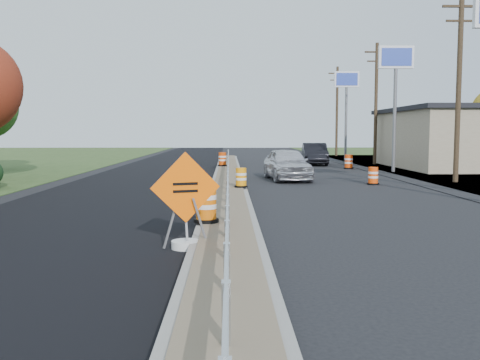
{
  "coord_description": "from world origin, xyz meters",
  "views": [
    {
      "loc": [
        0.03,
        -17.64,
        2.53
      ],
      "look_at": [
        0.37,
        -1.64,
        1.1
      ],
      "focal_mm": 40.0,
      "sensor_mm": 36.0,
      "label": 1
    }
  ],
  "objects_px": {
    "caution_sign": "(186,225)",
    "car_silver": "(287,164)",
    "car_dark_mid": "(315,154)",
    "barrel_median_mid": "(241,178)",
    "barrel_shoulder_mid": "(349,162)",
    "barrel_shoulder_far": "(305,155)",
    "barrel_median_near": "(206,204)",
    "barrel_median_far": "(222,159)",
    "barrel_shoulder_near": "(373,176)"
  },
  "relations": [
    {
      "from": "barrel_median_mid",
      "to": "car_dark_mid",
      "type": "bearing_deg",
      "value": 72.18
    },
    {
      "from": "barrel_shoulder_far",
      "to": "barrel_median_near",
      "type": "bearing_deg",
      "value": -101.92
    },
    {
      "from": "barrel_median_near",
      "to": "car_silver",
      "type": "distance_m",
      "value": 15.13
    },
    {
      "from": "barrel_shoulder_mid",
      "to": "car_silver",
      "type": "xyz_separation_m",
      "value": [
        -5.22,
        -8.54,
        0.38
      ]
    },
    {
      "from": "barrel_median_near",
      "to": "car_dark_mid",
      "type": "height_order",
      "value": "car_dark_mid"
    },
    {
      "from": "barrel_shoulder_mid",
      "to": "car_silver",
      "type": "height_order",
      "value": "car_silver"
    },
    {
      "from": "barrel_median_mid",
      "to": "car_dark_mid",
      "type": "xyz_separation_m",
      "value": [
        6.2,
        19.29,
        0.22
      ]
    },
    {
      "from": "caution_sign",
      "to": "barrel_shoulder_far",
      "type": "height_order",
      "value": "caution_sign"
    },
    {
      "from": "barrel_shoulder_mid",
      "to": "barrel_shoulder_far",
      "type": "relative_size",
      "value": 1.23
    },
    {
      "from": "caution_sign",
      "to": "barrel_median_mid",
      "type": "distance_m",
      "value": 10.92
    },
    {
      "from": "car_dark_mid",
      "to": "caution_sign",
      "type": "bearing_deg",
      "value": -99.55
    },
    {
      "from": "barrel_shoulder_far",
      "to": "barrel_shoulder_mid",
      "type": "bearing_deg",
      "value": -85.49
    },
    {
      "from": "car_dark_mid",
      "to": "barrel_median_mid",
      "type": "bearing_deg",
      "value": -103.12
    },
    {
      "from": "barrel_shoulder_mid",
      "to": "car_silver",
      "type": "bearing_deg",
      "value": -121.43
    },
    {
      "from": "barrel_shoulder_near",
      "to": "car_dark_mid",
      "type": "relative_size",
      "value": 0.17
    },
    {
      "from": "barrel_median_far",
      "to": "barrel_shoulder_near",
      "type": "height_order",
      "value": "barrel_median_far"
    },
    {
      "from": "barrel_median_far",
      "to": "barrel_shoulder_far",
      "type": "xyz_separation_m",
      "value": [
        7.67,
        14.2,
        -0.29
      ]
    },
    {
      "from": "barrel_shoulder_mid",
      "to": "barrel_shoulder_near",
      "type": "bearing_deg",
      "value": -96.75
    },
    {
      "from": "barrel_shoulder_near",
      "to": "car_dark_mid",
      "type": "distance_m",
      "value": 15.95
    },
    {
      "from": "barrel_median_near",
      "to": "car_silver",
      "type": "relative_size",
      "value": 0.19
    },
    {
      "from": "barrel_shoulder_near",
      "to": "barrel_shoulder_far",
      "type": "xyz_separation_m",
      "value": [
        0.23,
        25.01,
        -0.02
      ]
    },
    {
      "from": "barrel_median_near",
      "to": "barrel_shoulder_mid",
      "type": "distance_m",
      "value": 24.86
    },
    {
      "from": "barrel_median_near",
      "to": "car_silver",
      "type": "height_order",
      "value": "car_silver"
    },
    {
      "from": "barrel_median_far",
      "to": "barrel_shoulder_near",
      "type": "bearing_deg",
      "value": -55.5
    },
    {
      "from": "barrel_median_near",
      "to": "barrel_shoulder_far",
      "type": "distance_m",
      "value": 37.87
    },
    {
      "from": "barrel_median_near",
      "to": "barrel_shoulder_mid",
      "type": "bearing_deg",
      "value": 69.0
    },
    {
      "from": "barrel_median_near",
      "to": "car_dark_mid",
      "type": "relative_size",
      "value": 0.19
    },
    {
      "from": "barrel_shoulder_near",
      "to": "car_dark_mid",
      "type": "bearing_deg",
      "value": 91.03
    },
    {
      "from": "barrel_shoulder_mid",
      "to": "car_dark_mid",
      "type": "bearing_deg",
      "value": 108.63
    },
    {
      "from": "barrel_median_near",
      "to": "barrel_median_mid",
      "type": "bearing_deg",
      "value": 82.78
    },
    {
      "from": "barrel_shoulder_near",
      "to": "barrel_shoulder_mid",
      "type": "relative_size",
      "value": 0.86
    },
    {
      "from": "barrel_shoulder_mid",
      "to": "car_dark_mid",
      "type": "height_order",
      "value": "car_dark_mid"
    },
    {
      "from": "barrel_median_near",
      "to": "car_dark_mid",
      "type": "bearing_deg",
      "value": 75.38
    },
    {
      "from": "barrel_median_near",
      "to": "barrel_median_mid",
      "type": "height_order",
      "value": "barrel_median_near"
    },
    {
      "from": "caution_sign",
      "to": "barrel_median_near",
      "type": "bearing_deg",
      "value": 62.37
    },
    {
      "from": "caution_sign",
      "to": "barrel_median_far",
      "type": "bearing_deg",
      "value": 70.52
    },
    {
      "from": "barrel_median_mid",
      "to": "barrel_shoulder_near",
      "type": "relative_size",
      "value": 0.96
    },
    {
      "from": "caution_sign",
      "to": "barrel_median_far",
      "type": "xyz_separation_m",
      "value": [
        0.5,
        24.99,
        0.14
      ]
    },
    {
      "from": "barrel_median_far",
      "to": "barrel_shoulder_far",
      "type": "relative_size",
      "value": 1.17
    },
    {
      "from": "barrel_shoulder_near",
      "to": "barrel_shoulder_far",
      "type": "bearing_deg",
      "value": 89.47
    },
    {
      "from": "barrel_median_near",
      "to": "barrel_shoulder_near",
      "type": "distance_m",
      "value": 14.23
    },
    {
      "from": "barrel_shoulder_near",
      "to": "car_dark_mid",
      "type": "xyz_separation_m",
      "value": [
        -0.29,
        15.95,
        0.44
      ]
    },
    {
      "from": "caution_sign",
      "to": "car_silver",
      "type": "relative_size",
      "value": 0.42
    },
    {
      "from": "barrel_shoulder_far",
      "to": "car_silver",
      "type": "distance_m",
      "value": 22.76
    },
    {
      "from": "barrel_shoulder_near",
      "to": "car_silver",
      "type": "bearing_deg",
      "value": 145.94
    },
    {
      "from": "barrel_median_mid",
      "to": "barrel_shoulder_mid",
      "type": "relative_size",
      "value": 0.83
    },
    {
      "from": "caution_sign",
      "to": "barrel_median_near",
      "type": "xyz_separation_m",
      "value": [
        0.35,
        2.14,
        0.15
      ]
    },
    {
      "from": "barrel_median_far",
      "to": "car_silver",
      "type": "relative_size",
      "value": 0.19
    },
    {
      "from": "barrel_median_mid",
      "to": "barrel_shoulder_far",
      "type": "distance_m",
      "value": 29.15
    },
    {
      "from": "barrel_median_far",
      "to": "barrel_shoulder_near",
      "type": "distance_m",
      "value": 13.13
    }
  ]
}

